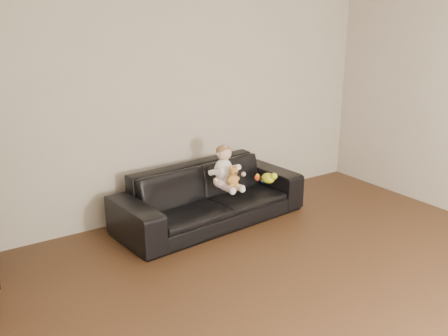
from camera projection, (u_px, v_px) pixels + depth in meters
floor at (366, 326)px, 3.67m from camera, size 5.50×5.50×0.00m
wall_back at (182, 98)px, 5.46m from camera, size 5.00×0.00×5.00m
sofa at (210, 195)px, 5.39m from camera, size 2.16×1.01×0.61m
baby at (225, 169)px, 5.26m from camera, size 0.34×0.41×0.47m
teddy_bear at (233, 177)px, 5.17m from camera, size 0.14×0.14×0.23m
toy_green at (268, 178)px, 5.46m from camera, size 0.14×0.17×0.11m
toy_rattle at (257, 178)px, 5.54m from camera, size 0.08×0.08×0.07m
toy_blue_disc at (265, 181)px, 5.53m from camera, size 0.11×0.11×0.01m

